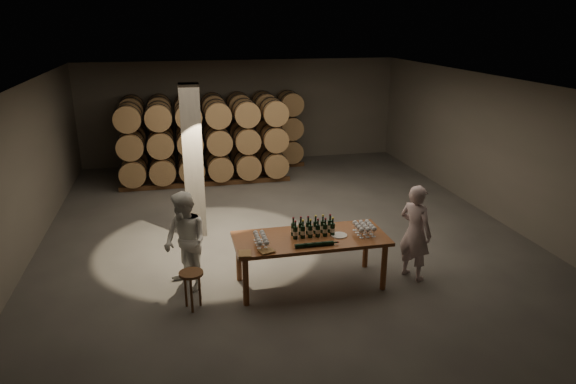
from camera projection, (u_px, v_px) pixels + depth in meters
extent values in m
plane|color=#4E4B49|center=(281.00, 230.00, 11.28)|extent=(12.00, 12.00, 0.00)
plane|color=#605E59|center=(280.00, 82.00, 10.26)|extent=(12.00, 12.00, 0.00)
plane|color=#69655A|center=(242.00, 112.00, 16.31)|extent=(10.00, 0.00, 10.00)
plane|color=#69655A|center=(400.00, 309.00, 5.22)|extent=(10.00, 0.00, 10.00)
plane|color=#69655A|center=(23.00, 174.00, 9.74)|extent=(0.00, 12.00, 12.00)
plane|color=#69655A|center=(493.00, 147.00, 11.80)|extent=(0.00, 12.00, 12.00)
cube|color=gray|center=(193.00, 162.00, 10.58)|extent=(0.40, 0.40, 3.20)
cylinder|color=brown|center=(246.00, 282.00, 8.20)|extent=(0.10, 0.10, 0.84)
cylinder|color=brown|center=(384.00, 267.00, 8.68)|extent=(0.10, 0.10, 0.84)
cylinder|color=brown|center=(239.00, 258.00, 8.99)|extent=(0.10, 0.10, 0.84)
cylinder|color=brown|center=(366.00, 246.00, 9.48)|extent=(0.10, 0.10, 0.84)
cube|color=brown|center=(310.00, 239.00, 8.69)|extent=(2.60, 1.10, 0.06)
cube|color=#51361B|center=(217.00, 169.00, 15.59)|extent=(5.48, 0.10, 0.12)
cube|color=#51361B|center=(215.00, 164.00, 16.15)|extent=(5.48, 0.10, 0.12)
cylinder|color=#9B7046|center=(136.00, 158.00, 15.26)|extent=(0.70, 0.95, 0.70)
cylinder|color=black|center=(136.00, 160.00, 15.02)|extent=(0.73, 0.04, 0.73)
cylinder|color=black|center=(137.00, 156.00, 15.50)|extent=(0.73, 0.04, 0.73)
cylinder|color=#9B7046|center=(163.00, 157.00, 15.42)|extent=(0.70, 0.95, 0.70)
cylinder|color=black|center=(163.00, 159.00, 15.18)|extent=(0.73, 0.04, 0.73)
cylinder|color=black|center=(163.00, 154.00, 15.66)|extent=(0.73, 0.04, 0.73)
cylinder|color=#9B7046|center=(189.00, 155.00, 15.58)|extent=(0.70, 0.95, 0.70)
cylinder|color=black|center=(190.00, 157.00, 15.34)|extent=(0.73, 0.04, 0.73)
cylinder|color=black|center=(189.00, 153.00, 15.82)|extent=(0.73, 0.04, 0.73)
cylinder|color=#9B7046|center=(215.00, 154.00, 15.74)|extent=(0.70, 0.95, 0.70)
cylinder|color=black|center=(216.00, 156.00, 15.50)|extent=(0.73, 0.04, 0.73)
cylinder|color=black|center=(215.00, 152.00, 15.98)|extent=(0.73, 0.04, 0.73)
cylinder|color=#9B7046|center=(240.00, 152.00, 15.90)|extent=(0.70, 0.95, 0.70)
cylinder|color=black|center=(242.00, 154.00, 15.66)|extent=(0.73, 0.04, 0.73)
cylinder|color=black|center=(239.00, 150.00, 16.14)|extent=(0.73, 0.04, 0.73)
cylinder|color=#9B7046|center=(265.00, 151.00, 16.06)|extent=(0.70, 0.95, 0.70)
cylinder|color=black|center=(267.00, 153.00, 15.82)|extent=(0.73, 0.04, 0.73)
cylinder|color=black|center=(264.00, 149.00, 16.30)|extent=(0.73, 0.04, 0.73)
cylinder|color=#9B7046|center=(289.00, 150.00, 16.22)|extent=(0.70, 0.95, 0.70)
cylinder|color=black|center=(291.00, 152.00, 15.98)|extent=(0.73, 0.04, 0.73)
cylinder|color=black|center=(288.00, 148.00, 16.46)|extent=(0.73, 0.04, 0.73)
cylinder|color=#9B7046|center=(134.00, 134.00, 15.02)|extent=(0.70, 0.95, 0.70)
cylinder|color=black|center=(133.00, 135.00, 14.78)|extent=(0.73, 0.04, 0.73)
cylinder|color=black|center=(134.00, 132.00, 15.26)|extent=(0.73, 0.04, 0.73)
cylinder|color=#9B7046|center=(161.00, 132.00, 15.18)|extent=(0.70, 0.95, 0.70)
cylinder|color=black|center=(161.00, 134.00, 14.94)|extent=(0.73, 0.04, 0.73)
cylinder|color=black|center=(161.00, 131.00, 15.42)|extent=(0.73, 0.04, 0.73)
cylinder|color=#9B7046|center=(188.00, 131.00, 15.34)|extent=(0.70, 0.95, 0.70)
cylinder|color=black|center=(188.00, 133.00, 15.10)|extent=(0.73, 0.04, 0.73)
cylinder|color=black|center=(188.00, 129.00, 15.58)|extent=(0.73, 0.04, 0.73)
cylinder|color=#9B7046|center=(214.00, 130.00, 15.50)|extent=(0.70, 0.95, 0.70)
cylinder|color=black|center=(215.00, 132.00, 15.26)|extent=(0.73, 0.04, 0.73)
cylinder|color=black|center=(213.00, 128.00, 15.74)|extent=(0.73, 0.04, 0.73)
cylinder|color=#9B7046|center=(240.00, 129.00, 15.66)|extent=(0.70, 0.95, 0.70)
cylinder|color=black|center=(241.00, 131.00, 15.42)|extent=(0.73, 0.04, 0.73)
cylinder|color=black|center=(239.00, 127.00, 15.90)|extent=(0.73, 0.04, 0.73)
cylinder|color=#9B7046|center=(265.00, 128.00, 15.82)|extent=(0.70, 0.95, 0.70)
cylinder|color=black|center=(266.00, 129.00, 15.58)|extent=(0.73, 0.04, 0.73)
cylinder|color=black|center=(263.00, 126.00, 16.06)|extent=(0.73, 0.04, 0.73)
cylinder|color=#9B7046|center=(289.00, 127.00, 15.99)|extent=(0.70, 0.95, 0.70)
cylinder|color=black|center=(291.00, 128.00, 15.75)|extent=(0.73, 0.04, 0.73)
cylinder|color=black|center=(288.00, 125.00, 16.23)|extent=(0.73, 0.04, 0.73)
cylinder|color=#9B7046|center=(131.00, 108.00, 14.78)|extent=(0.70, 0.95, 0.70)
cylinder|color=black|center=(131.00, 110.00, 14.54)|extent=(0.73, 0.04, 0.73)
cylinder|color=black|center=(132.00, 107.00, 15.02)|extent=(0.73, 0.04, 0.73)
cylinder|color=#9B7046|center=(159.00, 107.00, 14.94)|extent=(0.70, 0.95, 0.70)
cylinder|color=black|center=(159.00, 109.00, 14.70)|extent=(0.73, 0.04, 0.73)
cylinder|color=black|center=(159.00, 106.00, 15.18)|extent=(0.73, 0.04, 0.73)
cylinder|color=#9B7046|center=(186.00, 106.00, 15.10)|extent=(0.70, 0.95, 0.70)
cylinder|color=black|center=(187.00, 108.00, 14.86)|extent=(0.73, 0.04, 0.73)
cylinder|color=black|center=(186.00, 105.00, 15.34)|extent=(0.73, 0.04, 0.73)
cylinder|color=#9B7046|center=(213.00, 106.00, 15.26)|extent=(0.70, 0.95, 0.70)
cylinder|color=black|center=(214.00, 107.00, 15.02)|extent=(0.73, 0.04, 0.73)
cylinder|color=black|center=(212.00, 104.00, 15.50)|extent=(0.73, 0.04, 0.73)
cylinder|color=#9B7046|center=(239.00, 105.00, 15.43)|extent=(0.70, 0.95, 0.70)
cylinder|color=black|center=(240.00, 106.00, 15.19)|extent=(0.73, 0.04, 0.73)
cylinder|color=black|center=(238.00, 103.00, 15.67)|extent=(0.73, 0.04, 0.73)
cylinder|color=#9B7046|center=(265.00, 104.00, 15.59)|extent=(0.70, 0.95, 0.70)
cylinder|color=black|center=(266.00, 105.00, 15.35)|extent=(0.73, 0.04, 0.73)
cylinder|color=black|center=(263.00, 102.00, 15.83)|extent=(0.73, 0.04, 0.73)
cylinder|color=#9B7046|center=(290.00, 103.00, 15.75)|extent=(0.70, 0.95, 0.70)
cylinder|color=black|center=(291.00, 104.00, 15.51)|extent=(0.73, 0.04, 0.73)
cylinder|color=black|center=(288.00, 102.00, 15.99)|extent=(0.73, 0.04, 0.73)
cube|color=#51361B|center=(207.00, 184.00, 14.22)|extent=(4.70, 0.10, 0.12)
cube|color=#51361B|center=(206.00, 178.00, 14.77)|extent=(4.70, 0.10, 0.12)
cylinder|color=#9B7046|center=(133.00, 171.00, 13.96)|extent=(0.70, 0.95, 0.70)
cylinder|color=black|center=(133.00, 174.00, 13.72)|extent=(0.73, 0.04, 0.73)
cylinder|color=black|center=(134.00, 168.00, 14.20)|extent=(0.73, 0.04, 0.73)
cylinder|color=#9B7046|center=(163.00, 169.00, 14.12)|extent=(0.70, 0.95, 0.70)
cylinder|color=black|center=(163.00, 172.00, 13.88)|extent=(0.73, 0.04, 0.73)
cylinder|color=black|center=(163.00, 167.00, 14.36)|extent=(0.73, 0.04, 0.73)
cylinder|color=#9B7046|center=(191.00, 168.00, 14.28)|extent=(0.70, 0.95, 0.70)
cylinder|color=black|center=(192.00, 170.00, 14.04)|extent=(0.73, 0.04, 0.73)
cylinder|color=black|center=(191.00, 165.00, 14.52)|extent=(0.73, 0.04, 0.73)
cylinder|color=#9B7046|center=(220.00, 166.00, 14.45)|extent=(0.70, 0.95, 0.70)
cylinder|color=black|center=(220.00, 168.00, 14.21)|extent=(0.73, 0.04, 0.73)
cylinder|color=black|center=(219.00, 163.00, 14.69)|extent=(0.73, 0.04, 0.73)
cylinder|color=#9B7046|center=(247.00, 164.00, 14.61)|extent=(0.70, 0.95, 0.70)
cylinder|color=black|center=(248.00, 167.00, 14.37)|extent=(0.73, 0.04, 0.73)
cylinder|color=black|center=(246.00, 162.00, 14.85)|extent=(0.73, 0.04, 0.73)
cylinder|color=#9B7046|center=(274.00, 163.00, 14.77)|extent=(0.70, 0.95, 0.70)
cylinder|color=black|center=(276.00, 165.00, 14.53)|extent=(0.73, 0.04, 0.73)
cylinder|color=black|center=(272.00, 160.00, 15.01)|extent=(0.73, 0.04, 0.73)
cylinder|color=#9B7046|center=(131.00, 144.00, 13.72)|extent=(0.70, 0.95, 0.70)
cylinder|color=black|center=(130.00, 147.00, 13.48)|extent=(0.73, 0.04, 0.73)
cylinder|color=black|center=(131.00, 142.00, 13.96)|extent=(0.73, 0.04, 0.73)
cylinder|color=#9B7046|center=(161.00, 143.00, 13.89)|extent=(0.70, 0.95, 0.70)
cylinder|color=black|center=(161.00, 145.00, 13.64)|extent=(0.73, 0.04, 0.73)
cylinder|color=black|center=(161.00, 141.00, 14.13)|extent=(0.73, 0.04, 0.73)
cylinder|color=#9B7046|center=(190.00, 142.00, 14.05)|extent=(0.70, 0.95, 0.70)
cylinder|color=black|center=(190.00, 144.00, 13.81)|extent=(0.73, 0.04, 0.73)
cylinder|color=black|center=(189.00, 140.00, 14.29)|extent=(0.73, 0.04, 0.73)
cylinder|color=#9B7046|center=(218.00, 140.00, 14.21)|extent=(0.70, 0.95, 0.70)
cylinder|color=black|center=(219.00, 142.00, 13.97)|extent=(0.73, 0.04, 0.73)
cylinder|color=black|center=(218.00, 138.00, 14.45)|extent=(0.73, 0.04, 0.73)
cylinder|color=#9B7046|center=(246.00, 139.00, 14.37)|extent=(0.70, 0.95, 0.70)
cylinder|color=black|center=(248.00, 141.00, 14.13)|extent=(0.73, 0.04, 0.73)
cylinder|color=black|center=(245.00, 137.00, 14.61)|extent=(0.73, 0.04, 0.73)
cylinder|color=#9B7046|center=(274.00, 137.00, 14.53)|extent=(0.70, 0.95, 0.70)
cylinder|color=black|center=(275.00, 139.00, 14.29)|extent=(0.73, 0.04, 0.73)
cylinder|color=black|center=(272.00, 136.00, 14.77)|extent=(0.73, 0.04, 0.73)
cylinder|color=#9B7046|center=(128.00, 117.00, 13.49)|extent=(0.70, 0.95, 0.70)
cylinder|color=black|center=(127.00, 119.00, 13.25)|extent=(0.73, 0.04, 0.73)
cylinder|color=black|center=(129.00, 115.00, 13.73)|extent=(0.73, 0.04, 0.73)
cylinder|color=#9B7046|center=(158.00, 116.00, 13.65)|extent=(0.70, 0.95, 0.70)
cylinder|color=black|center=(158.00, 118.00, 13.41)|extent=(0.73, 0.04, 0.73)
cylinder|color=black|center=(159.00, 114.00, 13.89)|extent=(0.73, 0.04, 0.73)
cylinder|color=#9B7046|center=(188.00, 115.00, 13.81)|extent=(0.70, 0.95, 0.70)
cylinder|color=black|center=(189.00, 116.00, 13.57)|extent=(0.73, 0.04, 0.73)
cylinder|color=black|center=(188.00, 113.00, 14.05)|extent=(0.73, 0.04, 0.73)
cylinder|color=#9B7046|center=(217.00, 114.00, 13.97)|extent=(0.70, 0.95, 0.70)
cylinder|color=black|center=(218.00, 115.00, 13.73)|extent=(0.73, 0.04, 0.73)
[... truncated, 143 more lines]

